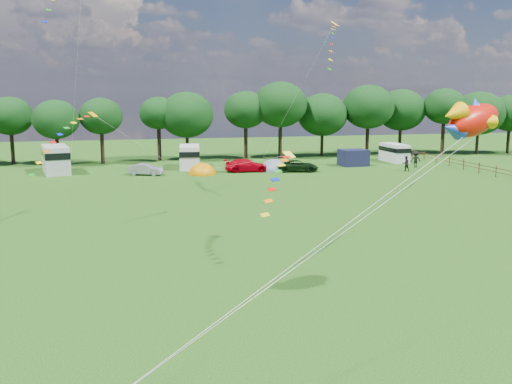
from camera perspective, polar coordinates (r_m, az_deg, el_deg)
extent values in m
plane|color=black|center=(22.56, 4.73, -13.60)|extent=(180.00, 180.00, 0.00)
cylinder|color=black|center=(77.50, -23.17, 4.02)|extent=(0.47, 0.47, 3.90)
ellipsoid|color=black|center=(77.23, -23.38, 7.00)|extent=(5.58, 5.58, 4.74)
cylinder|color=black|center=(73.70, -19.22, 3.87)|extent=(0.44, 0.44, 3.56)
ellipsoid|color=black|center=(73.42, -19.40, 6.86)|extent=(5.56, 5.56, 4.73)
cylinder|color=black|center=(74.26, -15.11, 4.27)|extent=(0.47, 0.47, 3.95)
ellipsoid|color=black|center=(73.99, -15.25, 7.34)|extent=(5.33, 5.33, 4.53)
cylinder|color=black|center=(76.12, -9.65, 4.76)|extent=(0.50, 0.50, 4.33)
ellipsoid|color=black|center=(75.86, -9.74, 7.79)|extent=(4.95, 4.95, 4.21)
cylinder|color=black|center=(76.01, -6.88, 4.43)|extent=(0.43, 0.43, 3.31)
ellipsoid|color=black|center=(75.71, -6.95, 7.67)|extent=(7.03, 7.03, 5.98)
cylinder|color=black|center=(77.44, -1.03, 5.00)|extent=(0.50, 0.50, 4.36)
ellipsoid|color=black|center=(77.18, -1.04, 8.24)|extent=(5.84, 5.84, 4.97)
cylinder|color=black|center=(77.67, 2.43, 5.08)|extent=(0.51, 0.51, 4.55)
ellipsoid|color=black|center=(77.40, 2.46, 8.73)|extent=(7.15, 7.15, 6.08)
cylinder|color=black|center=(80.28, 6.60, 4.70)|extent=(0.42, 0.42, 3.21)
ellipsoid|color=black|center=(80.00, 6.67, 7.69)|extent=(6.90, 6.90, 5.86)
cylinder|color=black|center=(82.04, 11.06, 5.03)|extent=(0.48, 0.48, 4.17)
ellipsoid|color=black|center=(81.77, 11.17, 8.36)|extent=(7.16, 7.16, 6.09)
cylinder|color=black|center=(86.37, 14.18, 4.99)|extent=(0.45, 0.45, 3.66)
ellipsoid|color=black|center=(86.11, 14.31, 7.95)|extent=(7.05, 7.05, 5.99)
cylinder|color=black|center=(86.79, 18.17, 5.14)|extent=(0.52, 0.52, 4.65)
ellipsoid|color=black|center=(86.56, 18.33, 8.15)|extent=(5.96, 5.96, 5.06)
cylinder|color=black|center=(88.29, 21.23, 4.56)|extent=(0.42, 0.42, 3.19)
ellipsoid|color=black|center=(88.03, 21.41, 7.35)|extent=(7.23, 7.23, 6.14)
cylinder|color=black|center=(91.73, 23.90, 4.67)|extent=(0.44, 0.44, 3.52)
ellipsoid|color=black|center=(91.50, 24.08, 7.22)|extent=(6.22, 6.22, 5.28)
cylinder|color=#472D19|center=(65.71, 22.87, 1.91)|extent=(0.12, 0.12, 1.20)
cylinder|color=#472D19|center=(64.47, 23.67, 2.02)|extent=(0.08, 3.00, 0.08)
cylinder|color=#472D19|center=(64.52, 23.64, 1.67)|extent=(0.08, 3.00, 0.08)
cylinder|color=#472D19|center=(68.14, 21.40, 2.27)|extent=(0.12, 0.12, 1.20)
cylinder|color=#472D19|center=(66.88, 22.14, 2.39)|extent=(0.08, 3.00, 0.08)
cylinder|color=#472D19|center=(66.93, 22.12, 2.05)|extent=(0.08, 3.00, 0.08)
cylinder|color=#472D19|center=(70.61, 20.04, 2.60)|extent=(0.12, 0.12, 1.20)
cylinder|color=#472D19|center=(69.33, 20.73, 2.73)|extent=(0.08, 3.00, 0.08)
cylinder|color=#472D19|center=(69.38, 20.71, 2.40)|extent=(0.08, 3.00, 0.08)
cylinder|color=#472D19|center=(73.12, 18.77, 2.92)|extent=(0.12, 0.12, 1.20)
cylinder|color=#472D19|center=(71.82, 19.41, 3.04)|extent=(0.08, 3.00, 0.08)
cylinder|color=#472D19|center=(71.87, 19.39, 2.72)|extent=(0.08, 3.00, 0.08)
cylinder|color=#472D19|center=(75.67, 17.58, 3.21)|extent=(0.12, 0.12, 1.20)
cylinder|color=#472D19|center=(74.35, 18.18, 3.33)|extent=(0.08, 3.00, 0.08)
cylinder|color=#472D19|center=(74.40, 18.16, 3.03)|extent=(0.08, 3.00, 0.08)
cylinder|color=#472D19|center=(78.25, 16.47, 3.48)|extent=(0.12, 0.12, 1.20)
cylinder|color=#472D19|center=(76.92, 17.03, 3.60)|extent=(0.08, 3.00, 0.08)
cylinder|color=#472D19|center=(76.96, 17.01, 3.31)|extent=(0.08, 3.00, 0.08)
cylinder|color=#472D19|center=(80.85, 15.43, 3.73)|extent=(0.12, 0.12, 1.20)
cylinder|color=#472D19|center=(79.51, 15.95, 3.85)|extent=(0.08, 3.00, 0.08)
cylinder|color=#472D19|center=(79.55, 15.94, 3.57)|extent=(0.08, 3.00, 0.08)
imported|color=gray|center=(63.07, -10.98, 2.23)|extent=(3.81, 2.48, 1.26)
imported|color=#BC0010|center=(64.54, -0.93, 2.67)|extent=(4.87, 2.19, 1.44)
imported|color=black|center=(64.82, 4.17, 2.62)|extent=(5.16, 3.11, 1.31)
cube|color=#B3B3B5|center=(67.50, -19.39, 3.10)|extent=(3.66, 6.40, 3.01)
cube|color=black|center=(67.43, -19.42, 3.62)|extent=(3.73, 6.53, 0.71)
cylinder|color=black|center=(65.75, -19.20, 1.99)|extent=(0.89, 0.47, 0.85)
cylinder|color=black|center=(69.50, -19.47, 2.38)|extent=(0.89, 0.47, 0.85)
cube|color=silver|center=(68.00, -6.65, 3.51)|extent=(2.90, 5.59, 2.68)
cube|color=black|center=(67.94, -6.66, 3.97)|extent=(2.95, 5.70, 0.63)
cylinder|color=black|center=(66.44, -6.64, 2.52)|extent=(0.78, 0.36, 0.75)
cylinder|color=black|center=(69.79, -6.63, 2.88)|extent=(0.78, 0.36, 0.75)
cube|color=silver|center=(75.76, 13.66, 3.83)|extent=(2.16, 4.75, 2.34)
cube|color=black|center=(75.71, 13.67, 4.19)|extent=(2.20, 4.84, 0.55)
cylinder|color=black|center=(74.57, 14.17, 3.07)|extent=(0.67, 0.27, 0.66)
cylinder|color=black|center=(77.14, 13.11, 3.33)|extent=(0.67, 0.27, 0.66)
ellipsoid|color=#C87200|center=(63.00, -5.38, 1.80)|extent=(2.95, 3.39, 2.42)
cylinder|color=#C87200|center=(63.00, -5.38, 1.82)|extent=(3.10, 3.10, 0.08)
ellipsoid|color=slate|center=(65.58, 1.86, 2.17)|extent=(3.37, 3.88, 2.64)
cylinder|color=slate|center=(65.58, 1.86, 2.19)|extent=(3.54, 3.54, 0.08)
cube|color=#161634|center=(70.71, 9.71, 3.40)|extent=(3.36, 2.81, 1.99)
ellipsoid|color=red|center=(25.26, 20.93, 6.71)|extent=(3.42, 2.32, 1.85)
ellipsoid|color=#E1E600|center=(25.27, 20.91, 6.38)|extent=(2.14, 1.43, 1.01)
cone|color=#F7A301|center=(24.11, 19.10, 7.37)|extent=(1.36, 1.18, 0.97)
cone|color=#1E3EBC|center=(24.13, 19.02, 6.00)|extent=(1.36, 1.18, 0.97)
cone|color=#1E3EBC|center=(25.32, 21.14, 8.06)|extent=(0.94, 1.02, 0.83)
sphere|color=white|center=(26.37, 21.70, 7.15)|extent=(0.31, 0.31, 0.31)
sphere|color=black|center=(26.46, 21.71, 7.16)|extent=(0.15, 0.15, 0.15)
cube|color=yellow|center=(47.45, -19.69, 17.67)|extent=(0.46, 0.46, 0.15)
cube|color=#198C1E|center=(46.88, -20.04, 16.73)|extent=(0.45, 0.46, 0.15)
cube|color=#0C1EB2|center=(46.31, -20.39, 15.67)|extent=(0.45, 0.45, 0.16)
cube|color=#E5A900|center=(41.32, -15.99, 7.47)|extent=(0.71, 0.75, 0.36)
cube|color=red|center=(40.90, -16.58, 7.26)|extent=(0.44, 0.57, 0.10)
cube|color=orange|center=(40.48, -17.18, 7.00)|extent=(0.44, 0.57, 0.11)
cube|color=yellow|center=(40.08, -17.79, 6.61)|extent=(0.44, 0.56, 0.12)
cube|color=#198C1E|center=(39.68, -18.40, 6.10)|extent=(0.44, 0.56, 0.13)
cube|color=#0C1EB2|center=(39.30, -19.02, 5.47)|extent=(0.43, 0.56, 0.14)
cube|color=red|center=(38.94, -19.64, 4.70)|extent=(0.43, 0.56, 0.15)
cube|color=orange|center=(38.59, -20.26, 3.80)|extent=(0.42, 0.56, 0.15)
cube|color=yellow|center=(38.27, -20.89, 2.77)|extent=(0.42, 0.55, 0.16)
cube|color=#198C1E|center=(37.97, -21.52, 1.60)|extent=(0.41, 0.55, 0.17)
cube|color=#FFFA37|center=(33.34, 3.34, 3.74)|extent=(0.81, 0.79, 0.38)
cube|color=red|center=(32.75, 3.08, 3.50)|extent=(0.60, 0.50, 0.11)
cube|color=orange|center=(32.16, 2.80, 3.18)|extent=(0.60, 0.50, 0.12)
cube|color=yellow|center=(31.58, 2.52, 2.70)|extent=(0.60, 0.50, 0.13)
cube|color=#198C1E|center=(31.02, 2.22, 2.07)|extent=(0.60, 0.49, 0.14)
cube|color=#0C1EB2|center=(30.47, 1.91, 1.25)|extent=(0.60, 0.49, 0.15)
cube|color=red|center=(29.95, 1.59, 0.26)|extent=(0.59, 0.49, 0.16)
cube|color=orange|center=(29.45, 1.26, -0.92)|extent=(0.59, 0.48, 0.17)
cube|color=yellow|center=(28.98, 0.91, -2.29)|extent=(0.59, 0.48, 0.17)
imported|color=black|center=(67.12, 14.75, 2.77)|extent=(0.86, 0.54, 1.76)
imported|color=black|center=(70.91, 15.67, 3.16)|extent=(1.31, 0.77, 1.90)
cube|color=yellow|center=(51.78, 7.89, 16.33)|extent=(0.88, 0.90, 0.42)
cube|color=red|center=(51.23, 7.85, 16.22)|extent=(0.59, 0.64, 0.12)
cube|color=orange|center=(50.67, 7.80, 16.06)|extent=(0.59, 0.64, 0.13)
cube|color=yellow|center=(50.10, 7.75, 15.81)|extent=(0.59, 0.63, 0.14)
cube|color=#198C1E|center=(49.52, 7.70, 15.45)|extent=(0.58, 0.63, 0.15)
cube|color=#0C1EB2|center=(48.94, 7.64, 15.00)|extent=(0.58, 0.63, 0.16)
cube|color=red|center=(48.36, 7.58, 14.44)|extent=(0.58, 0.62, 0.17)
cube|color=orange|center=(47.77, 7.52, 13.77)|extent=(0.57, 0.62, 0.18)
cube|color=yellow|center=(47.19, 7.45, 12.99)|extent=(0.57, 0.62, 0.19)
cube|color=#198C1E|center=(46.62, 7.38, 12.09)|extent=(0.56, 0.61, 0.20)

